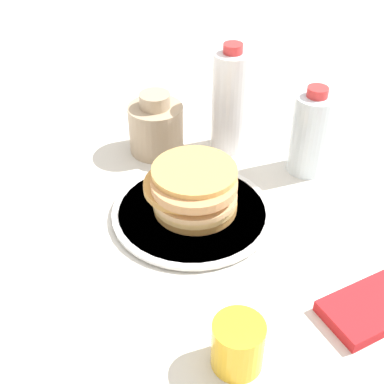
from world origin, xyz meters
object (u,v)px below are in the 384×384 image
plate (192,212)px  pancake_stack (194,192)px  juice_glass (238,345)px  cream_jug (154,127)px  water_bottle_near (230,101)px  water_bottle_mid (311,133)px

plate → pancake_stack: size_ratio=1.76×
juice_glass → cream_jug: size_ratio=0.58×
water_bottle_near → cream_jug: bearing=-12.5°
plate → pancake_stack: bearing=-166.8°
cream_jug → water_bottle_near: size_ratio=0.57×
pancake_stack → cream_jug: (0.01, -0.23, 0.00)m
pancake_stack → plate: bearing=13.2°
plate → cream_jug: size_ratio=2.20×
pancake_stack → water_bottle_mid: bearing=-164.4°
juice_glass → water_bottle_mid: 0.49m
water_bottle_near → water_bottle_mid: water_bottle_near is taller
plate → juice_glass: juice_glass is taller
cream_jug → water_bottle_mid: bearing=150.3°
juice_glass → water_bottle_near: size_ratio=0.33×
pancake_stack → water_bottle_near: water_bottle_near is taller
pancake_stack → water_bottle_near: 0.25m
plate → cream_jug: bearing=-87.1°
plate → water_bottle_near: bearing=-125.8°
juice_glass → water_bottle_mid: (-0.30, -0.39, 0.05)m
plate → water_bottle_mid: size_ratio=1.60×
pancake_stack → water_bottle_near: bearing=-125.2°
pancake_stack → water_bottle_mid: (-0.26, -0.07, 0.03)m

